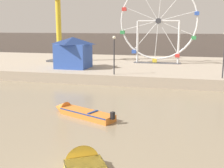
% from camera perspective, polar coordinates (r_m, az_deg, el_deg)
% --- Properties ---
extents(quay_promenade, '(110.00, 20.53, 1.04)m').
position_cam_1_polar(quay_promenade, '(37.46, 8.09, 3.27)').
color(quay_promenade, tan).
rests_on(quay_promenade, ground_plane).
extents(distant_town_skyline, '(140.00, 3.00, 4.40)m').
position_cam_1_polar(distant_town_skyline, '(59.26, 10.44, 7.77)').
color(distant_town_skyline, '#564C47').
rests_on(distant_town_skyline, ground_plane).
extents(motorboat_orange_hull, '(5.01, 2.96, 1.04)m').
position_cam_1_polar(motorboat_orange_hull, '(18.97, -6.83, -5.53)').
color(motorboat_orange_hull, orange).
rests_on(motorboat_orange_hull, ground_plane).
extents(ferris_wheel_white_frame, '(9.92, 1.20, 10.37)m').
position_cam_1_polar(ferris_wheel_white_frame, '(37.73, 9.26, 12.02)').
color(ferris_wheel_white_frame, silver).
rests_on(ferris_wheel_white_frame, quay_promenade).
extents(drop_tower_yellow_tower, '(2.80, 2.80, 16.35)m').
position_cam_1_polar(drop_tower_yellow_tower, '(40.22, -10.77, 15.11)').
color(drop_tower_yellow_tower, gold).
rests_on(drop_tower_yellow_tower, quay_promenade).
extents(carnival_booth_blue_tent, '(3.98, 3.60, 3.55)m').
position_cam_1_polar(carnival_booth_blue_tent, '(33.28, -7.77, 6.37)').
color(carnival_booth_blue_tent, '#3356B7').
rests_on(carnival_booth_blue_tent, quay_promenade).
extents(promenade_lamp_far, '(0.32, 0.32, 3.83)m').
position_cam_1_polar(promenade_lamp_far, '(28.26, 0.43, 6.96)').
color(promenade_lamp_far, '#2D2D33').
rests_on(promenade_lamp_far, quay_promenade).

